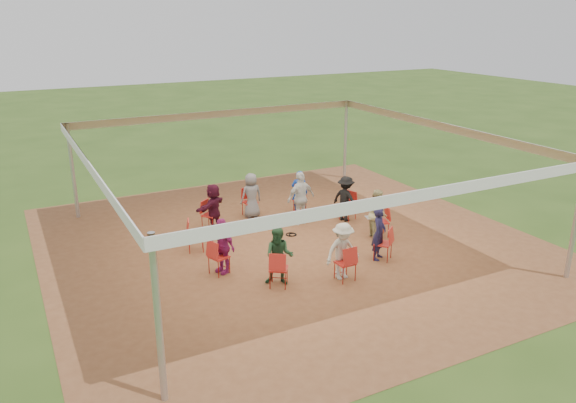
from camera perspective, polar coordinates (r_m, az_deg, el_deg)
name	(u,v)px	position (r m, az deg, el deg)	size (l,w,h in m)	color
ground	(291,243)	(15.81, 0.29, -4.27)	(80.00, 80.00, 0.00)	#314D18
dirt_patch	(291,243)	(15.81, 0.29, -4.25)	(13.00, 13.00, 0.00)	brown
tent	(291,161)	(15.05, 0.31, 4.09)	(10.33, 10.33, 3.00)	#B2B2B7
chair_0	(380,222)	(16.35, 9.37, -2.05)	(0.42, 0.44, 0.90)	red
chair_1	(348,206)	(17.56, 6.09, -0.45)	(0.42, 0.44, 0.90)	red
chair_2	(300,199)	(18.11, 1.21, 0.25)	(0.42, 0.44, 0.90)	red
chair_3	(250,202)	(17.84, -3.90, -0.08)	(0.42, 0.44, 0.90)	red
chair_4	(210,215)	(16.83, -7.90, -1.37)	(0.42, 0.44, 0.90)	red
chair_5	(195,235)	(15.36, -9.38, -3.42)	(0.42, 0.44, 0.90)	red
chair_6	(219,257)	(13.96, -7.03, -5.61)	(0.42, 0.44, 0.90)	red
chair_7	(279,269)	(13.24, -0.97, -6.85)	(0.42, 0.44, 0.90)	red
chair_8	(345,263)	(13.60, 5.83, -6.23)	(0.42, 0.44, 0.90)	red
chair_9	(383,244)	(14.83, 9.63, -4.24)	(0.42, 0.44, 0.90)	red
person_seated_0	(377,213)	(16.21, 9.02, -1.20)	(0.69, 0.40, 1.42)	tan
person_seated_1	(346,199)	(17.38, 5.88, 0.29)	(0.92, 0.46, 1.42)	black
person_seated_2	(300,192)	(17.91, 1.18, 0.94)	(0.52, 0.34, 1.42)	#1139A0
person_seated_3	(251,195)	(17.65, -3.75, 0.64)	(0.69, 0.39, 1.42)	slate
person_seated_4	(213,207)	(16.68, -7.59, -0.57)	(1.32, 0.49, 1.42)	#430F21
person_seated_5	(222,246)	(13.92, -6.70, -4.46)	(0.83, 0.43, 1.42)	#9B2168
person_seated_6	(279,256)	(13.24, -0.90, -5.58)	(0.69, 0.40, 1.42)	#264E2D
person_seated_7	(343,251)	(13.58, 5.57, -5.03)	(0.92, 0.46, 1.42)	beige
person_seated_8	(379,233)	(14.76, 9.23, -3.22)	(0.52, 0.34, 1.42)	#1A1839
standing_person	(301,198)	(17.00, 1.31, 0.35)	(0.96, 0.49, 1.64)	silver
cable_coil	(292,234)	(16.37, 0.37, -3.37)	(0.33, 0.33, 0.03)	black
laptop	(371,215)	(16.18, 8.47, -1.41)	(0.32, 0.36, 0.21)	#B7B7BC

